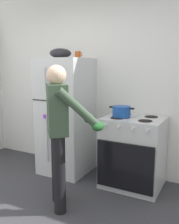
{
  "coord_description": "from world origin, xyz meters",
  "views": [
    {
      "loc": [
        1.55,
        -1.51,
        1.58
      ],
      "look_at": [
        0.05,
        1.32,
        1.0
      ],
      "focal_mm": 40.22,
      "sensor_mm": 36.0,
      "label": 1
    }
  ],
  "objects_px": {
    "refrigerator": "(66,116)",
    "person_cook": "(61,125)",
    "red_pot": "(121,111)",
    "stove_range": "(133,152)",
    "mixing_bowl": "(61,53)",
    "coffee_mug": "(78,55)"
  },
  "relations": [
    {
      "from": "red_pot",
      "to": "coffee_mug",
      "type": "xyz_separation_m",
      "value": [
        -0.71,
        0.1,
        0.74
      ]
    },
    {
      "from": "coffee_mug",
      "to": "red_pot",
      "type": "bearing_deg",
      "value": -8.04
    },
    {
      "from": "person_cook",
      "to": "red_pot",
      "type": "xyz_separation_m",
      "value": [
        0.39,
        0.83,
        0.05
      ]
    },
    {
      "from": "red_pot",
      "to": "mixing_bowl",
      "type": "bearing_deg",
      "value": 177.05
    },
    {
      "from": "mixing_bowl",
      "to": "stove_range",
      "type": "bearing_deg",
      "value": -0.52
    },
    {
      "from": "coffee_mug",
      "to": "mixing_bowl",
      "type": "distance_m",
      "value": 0.27
    },
    {
      "from": "stove_range",
      "to": "mixing_bowl",
      "type": "relative_size",
      "value": 2.99
    },
    {
      "from": "refrigerator",
      "to": "stove_range",
      "type": "distance_m",
      "value": 1.12
    },
    {
      "from": "refrigerator",
      "to": "person_cook",
      "type": "relative_size",
      "value": 1.06
    },
    {
      "from": "mixing_bowl",
      "to": "coffee_mug",
      "type": "bearing_deg",
      "value": 10.78
    },
    {
      "from": "red_pot",
      "to": "refrigerator",
      "type": "bearing_deg",
      "value": 176.81
    },
    {
      "from": "stove_range",
      "to": "red_pot",
      "type": "height_order",
      "value": "red_pot"
    },
    {
      "from": "stove_range",
      "to": "refrigerator",
      "type": "bearing_deg",
      "value": 179.45
    },
    {
      "from": "refrigerator",
      "to": "mixing_bowl",
      "type": "height_order",
      "value": "mixing_bowl"
    },
    {
      "from": "stove_range",
      "to": "person_cook",
      "type": "distance_m",
      "value": 1.14
    },
    {
      "from": "stove_range",
      "to": "mixing_bowl",
      "type": "xyz_separation_m",
      "value": [
        -1.13,
        0.01,
        1.31
      ]
    },
    {
      "from": "red_pot",
      "to": "person_cook",
      "type": "bearing_deg",
      "value": -115.27
    },
    {
      "from": "refrigerator",
      "to": "person_cook",
      "type": "bearing_deg",
      "value": -60.19
    },
    {
      "from": "red_pot",
      "to": "coffee_mug",
      "type": "bearing_deg",
      "value": 171.96
    },
    {
      "from": "red_pot",
      "to": "stove_range",
      "type": "bearing_deg",
      "value": 13.92
    },
    {
      "from": "refrigerator",
      "to": "red_pot",
      "type": "xyz_separation_m",
      "value": [
        0.89,
        -0.05,
        0.16
      ]
    },
    {
      "from": "person_cook",
      "to": "red_pot",
      "type": "height_order",
      "value": "person_cook"
    }
  ]
}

